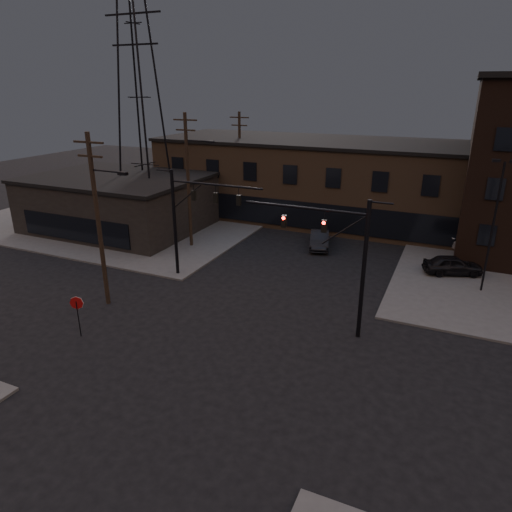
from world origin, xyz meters
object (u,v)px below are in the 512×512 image
at_px(parked_car_lot_a, 453,265).
at_px(parked_car_lot_b, 480,247).
at_px(stop_sign, 77,307).
at_px(traffic_signal_near, 344,253).
at_px(traffic_signal_far, 189,213).
at_px(car_crossing, 319,239).

height_order(parked_car_lot_a, parked_car_lot_b, parked_car_lot_a).
relative_size(stop_sign, parked_car_lot_b, 0.58).
relative_size(parked_car_lot_a, parked_car_lot_b, 0.98).
relative_size(traffic_signal_near, stop_sign, 3.23).
bearing_deg(traffic_signal_far, traffic_signal_near, -16.17).
distance_m(parked_car_lot_b, car_crossing, 13.39).
bearing_deg(stop_sign, parked_car_lot_b, 48.83).
distance_m(parked_car_lot_a, car_crossing, 11.26).
distance_m(stop_sign, parked_car_lot_b, 31.78).
bearing_deg(traffic_signal_far, parked_car_lot_b, 35.35).
bearing_deg(parked_car_lot_a, car_crossing, 57.92).
xyz_separation_m(traffic_signal_far, parked_car_lot_a, (17.71, 8.32, -4.14)).
height_order(traffic_signal_far, car_crossing, traffic_signal_far).
xyz_separation_m(traffic_signal_near, parked_car_lot_b, (7.56, 17.43, -4.16)).
relative_size(parked_car_lot_a, car_crossing, 0.92).
distance_m(traffic_signal_near, stop_sign, 15.17).
bearing_deg(car_crossing, parked_car_lot_b, -1.14).
distance_m(parked_car_lot_a, parked_car_lot_b, 5.93).
xyz_separation_m(stop_sign, car_crossing, (7.96, 20.53, -1.09)).
xyz_separation_m(traffic_signal_near, parked_car_lot_a, (5.64, 11.82, -4.06)).
xyz_separation_m(traffic_signal_far, stop_sign, (-1.28, -9.99, -3.17)).
bearing_deg(car_crossing, traffic_signal_far, -138.07).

